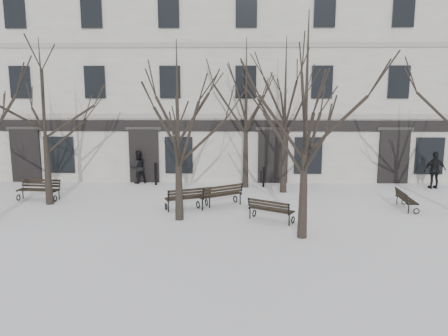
{
  "coord_description": "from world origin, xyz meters",
  "views": [
    {
      "loc": [
        1.34,
        -15.46,
        4.93
      ],
      "look_at": [
        0.95,
        3.0,
        1.67
      ],
      "focal_mm": 35.0,
      "sensor_mm": 36.0,
      "label": 1
    }
  ],
  "objects_px": {
    "tree_2": "(306,100)",
    "tree_1": "(178,110)",
    "bench_2": "(271,209)",
    "bench_4": "(220,194)",
    "bench_3": "(39,189)",
    "bench_5": "(405,199)",
    "bench_1": "(188,197)"
  },
  "relations": [
    {
      "from": "bench_2",
      "to": "bench_4",
      "type": "distance_m",
      "value": 2.91
    },
    {
      "from": "bench_3",
      "to": "bench_1",
      "type": "bearing_deg",
      "value": -6.99
    },
    {
      "from": "tree_2",
      "to": "tree_1",
      "type": "bearing_deg",
      "value": 155.49
    },
    {
      "from": "bench_5",
      "to": "bench_3",
      "type": "bearing_deg",
      "value": 88.89
    },
    {
      "from": "bench_1",
      "to": "bench_3",
      "type": "relative_size",
      "value": 1.04
    },
    {
      "from": "bench_4",
      "to": "bench_5",
      "type": "height_order",
      "value": "bench_4"
    },
    {
      "from": "bench_3",
      "to": "bench_5",
      "type": "relative_size",
      "value": 1.18
    },
    {
      "from": "bench_5",
      "to": "tree_2",
      "type": "bearing_deg",
      "value": 130.59
    },
    {
      "from": "bench_1",
      "to": "bench_5",
      "type": "distance_m",
      "value": 9.18
    },
    {
      "from": "bench_1",
      "to": "bench_2",
      "type": "xyz_separation_m",
      "value": [
        3.32,
        -1.67,
        -0.04
      ]
    },
    {
      "from": "bench_3",
      "to": "tree_1",
      "type": "bearing_deg",
      "value": -18.56
    },
    {
      "from": "bench_1",
      "to": "tree_1",
      "type": "bearing_deg",
      "value": 58.69
    },
    {
      "from": "tree_1",
      "to": "bench_3",
      "type": "distance_m",
      "value": 8.33
    },
    {
      "from": "bench_1",
      "to": "tree_2",
      "type": "bearing_deg",
      "value": 116.77
    },
    {
      "from": "tree_1",
      "to": "bench_3",
      "type": "xyz_separation_m",
      "value": [
        -6.82,
        2.99,
        -3.74
      ]
    },
    {
      "from": "bench_1",
      "to": "bench_5",
      "type": "xyz_separation_m",
      "value": [
        9.18,
        0.24,
        -0.09
      ]
    },
    {
      "from": "bench_2",
      "to": "bench_4",
      "type": "relative_size",
      "value": 0.88
    },
    {
      "from": "tree_1",
      "to": "bench_1",
      "type": "xyz_separation_m",
      "value": [
        0.2,
        1.48,
        -3.72
      ]
    },
    {
      "from": "tree_2",
      "to": "bench_5",
      "type": "xyz_separation_m",
      "value": [
        4.93,
        3.75,
        -4.22
      ]
    },
    {
      "from": "tree_1",
      "to": "bench_2",
      "type": "distance_m",
      "value": 5.16
    },
    {
      "from": "tree_2",
      "to": "bench_4",
      "type": "distance_m",
      "value": 6.4
    },
    {
      "from": "tree_1",
      "to": "bench_5",
      "type": "bearing_deg",
      "value": 10.4
    },
    {
      "from": "bench_1",
      "to": "bench_4",
      "type": "xyz_separation_m",
      "value": [
        1.33,
        0.45,
        0.02
      ]
    },
    {
      "from": "tree_2",
      "to": "bench_3",
      "type": "height_order",
      "value": "tree_2"
    },
    {
      "from": "bench_1",
      "to": "bench_4",
      "type": "height_order",
      "value": "bench_4"
    },
    {
      "from": "bench_2",
      "to": "bench_3",
      "type": "relative_size",
      "value": 0.94
    },
    {
      "from": "tree_1",
      "to": "bench_2",
      "type": "relative_size",
      "value": 3.77
    },
    {
      "from": "bench_4",
      "to": "bench_5",
      "type": "bearing_deg",
      "value": 146.06
    },
    {
      "from": "bench_2",
      "to": "bench_5",
      "type": "relative_size",
      "value": 1.11
    },
    {
      "from": "bench_3",
      "to": "bench_2",
      "type": "bearing_deg",
      "value": -11.96
    },
    {
      "from": "bench_3",
      "to": "bench_4",
      "type": "distance_m",
      "value": 8.42
    },
    {
      "from": "tree_2",
      "to": "bench_3",
      "type": "relative_size",
      "value": 3.89
    }
  ]
}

